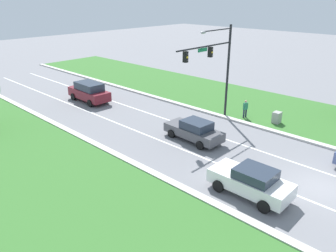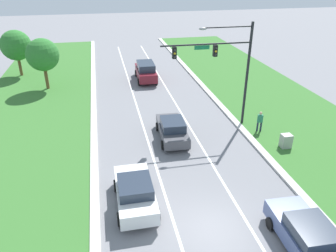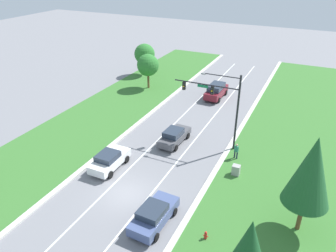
% 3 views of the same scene
% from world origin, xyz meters
% --- Properties ---
extents(ground_plane, '(160.00, 160.00, 0.00)m').
position_xyz_m(ground_plane, '(0.00, 0.00, 0.00)').
color(ground_plane, slate).
extents(curb_strip_left, '(0.50, 90.00, 0.15)m').
position_xyz_m(curb_strip_left, '(-5.65, 0.00, 0.07)').
color(curb_strip_left, beige).
rests_on(curb_strip_left, ground_plane).
extents(lane_stripe_inner_left, '(0.14, 81.00, 0.01)m').
position_xyz_m(lane_stripe_inner_left, '(-1.80, 0.00, 0.00)').
color(lane_stripe_inner_left, white).
rests_on(lane_stripe_inner_left, ground_plane).
extents(lane_stripe_inner_right, '(0.14, 81.00, 0.01)m').
position_xyz_m(lane_stripe_inner_right, '(1.80, 0.00, 0.00)').
color(lane_stripe_inner_right, white).
rests_on(lane_stripe_inner_right, ground_plane).
extents(traffic_signal_mast, '(6.75, 0.41, 7.98)m').
position_xyz_m(traffic_signal_mast, '(4.21, 10.82, 5.27)').
color(traffic_signal_mast, black).
rests_on(traffic_signal_mast, ground_plane).
extents(graphite_sedan, '(2.16, 4.74, 1.60)m').
position_xyz_m(graphite_sedan, '(0.01, 9.47, 0.80)').
color(graphite_sedan, '#4C4C51').
rests_on(graphite_sedan, ground_plane).
extents(white_sedan, '(2.11, 4.47, 1.65)m').
position_xyz_m(white_sedan, '(-3.50, 2.63, 0.85)').
color(white_sedan, white).
rests_on(white_sedan, ground_plane).
extents(burgundy_suv, '(2.21, 5.10, 2.00)m').
position_xyz_m(burgundy_suv, '(0.11, 23.37, 1.04)').
color(burgundy_suv, maroon).
rests_on(burgundy_suv, ground_plane).
extents(utility_cabinet, '(0.70, 0.60, 1.05)m').
position_xyz_m(utility_cabinet, '(7.48, 6.54, 0.52)').
color(utility_cabinet, '#9E9E99').
rests_on(utility_cabinet, ground_plane).
extents(pedestrian, '(0.42, 0.31, 1.69)m').
position_xyz_m(pedestrian, '(6.76, 9.19, 0.94)').
color(pedestrian, '#232842').
rests_on(pedestrian, ground_plane).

